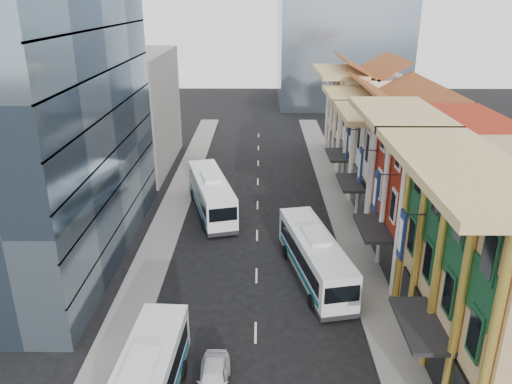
{
  "coord_description": "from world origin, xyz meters",
  "views": [
    {
      "loc": [
        0.26,
        -18.45,
        20.0
      ],
      "look_at": [
        -0.08,
        20.31,
        4.86
      ],
      "focal_mm": 35.0,
      "sensor_mm": 36.0,
      "label": 1
    }
  ],
  "objects_px": {
    "office_tower": "(27,70)",
    "bus_right": "(315,256)",
    "sedan_left": "(214,378)",
    "bus_left_far": "(211,193)"
  },
  "relations": [
    {
      "from": "office_tower",
      "to": "bus_right",
      "type": "bearing_deg",
      "value": -11.3
    },
    {
      "from": "office_tower",
      "to": "sedan_left",
      "type": "distance_m",
      "value": 26.0
    },
    {
      "from": "office_tower",
      "to": "bus_right",
      "type": "distance_m",
      "value": 25.45
    },
    {
      "from": "bus_right",
      "to": "bus_left_far",
      "type": "bearing_deg",
      "value": 114.15
    },
    {
      "from": "bus_right",
      "to": "sedan_left",
      "type": "xyz_separation_m",
      "value": [
        -6.63,
        -11.67,
        -1.18
      ]
    },
    {
      "from": "bus_right",
      "to": "sedan_left",
      "type": "bearing_deg",
      "value": -131.04
    },
    {
      "from": "office_tower",
      "to": "sedan_left",
      "type": "relative_size",
      "value": 7.15
    },
    {
      "from": "sedan_left",
      "to": "bus_left_far",
      "type": "bearing_deg",
      "value": 95.64
    },
    {
      "from": "sedan_left",
      "to": "bus_right",
      "type": "bearing_deg",
      "value": 60.56
    },
    {
      "from": "office_tower",
      "to": "bus_right",
      "type": "xyz_separation_m",
      "value": [
        21.39,
        -4.27,
        -13.11
      ]
    }
  ]
}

